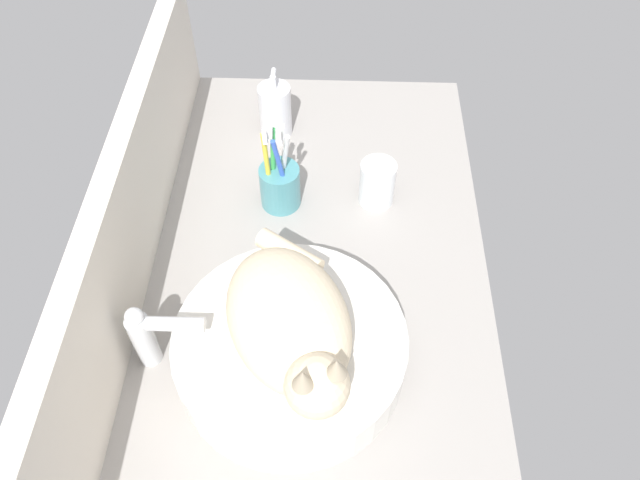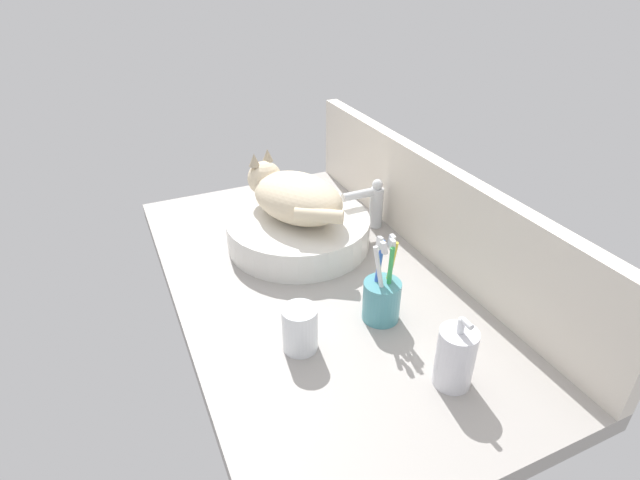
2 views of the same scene
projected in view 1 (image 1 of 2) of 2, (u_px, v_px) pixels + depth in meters
ground_plane at (309, 283)px, 110.70cm from camera, size 111.32×62.87×4.00cm
backsplash_panel at (125, 229)px, 100.45cm from camera, size 111.32×3.60×23.91cm
sink_basin at (291, 349)px, 96.02cm from camera, size 35.66×35.66×7.46cm
cat at (292, 324)px, 87.83cm from camera, size 31.00×25.27×14.00cm
faucet at (149, 334)px, 93.62cm from camera, size 3.60×11.81×13.60cm
soap_dispenser at (275, 110)px, 128.35cm from camera, size 6.66×6.66×14.61cm
toothbrush_cup at (280, 184)px, 116.26cm from camera, size 7.56×7.56×18.72cm
water_glass at (377, 185)px, 117.44cm from camera, size 6.74×6.74×9.07cm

